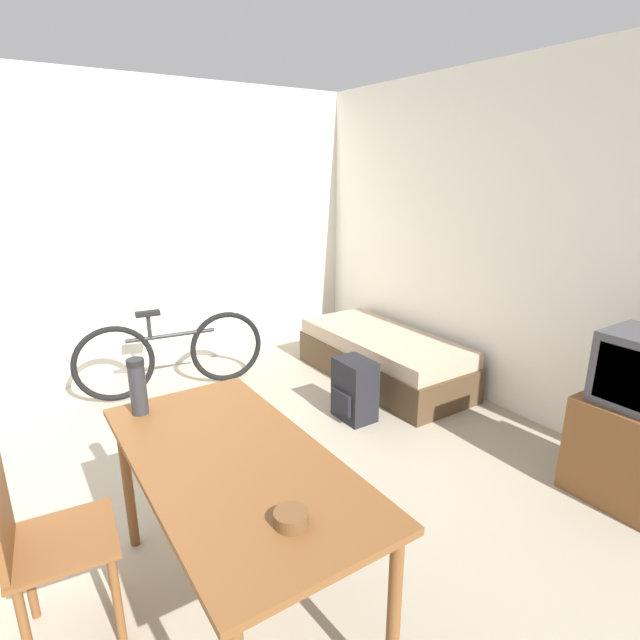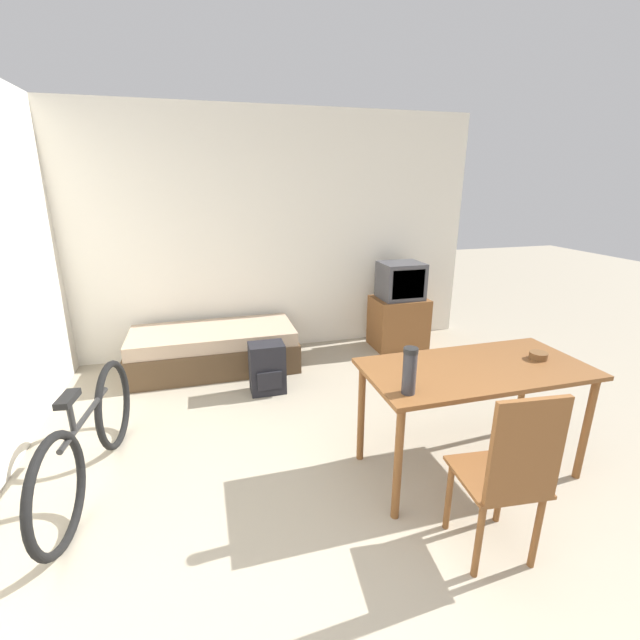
{
  "view_description": "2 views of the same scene",
  "coord_description": "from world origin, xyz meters",
  "px_view_note": "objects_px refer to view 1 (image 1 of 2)",
  "views": [
    {
      "loc": [
        2.72,
        0.43,
        1.91
      ],
      "look_at": [
        -0.02,
        2.23,
        0.91
      ],
      "focal_mm": 28.0,
      "sensor_mm": 36.0,
      "label": 1
    },
    {
      "loc": [
        -0.65,
        -1.08,
        1.94
      ],
      "look_at": [
        0.18,
        1.9,
        0.93
      ],
      "focal_mm": 24.0,
      "sensor_mm": 36.0,
      "label": 2
    }
  ],
  "objects_px": {
    "thermos_flask": "(138,384)",
    "mate_bowl": "(291,518)",
    "daybed": "(383,357)",
    "bicycle": "(172,354)",
    "dining_table": "(233,476)",
    "wooden_chair": "(32,528)",
    "backpack": "(354,390)",
    "tv": "(639,428)"
  },
  "relations": [
    {
      "from": "dining_table",
      "to": "thermos_flask",
      "type": "xyz_separation_m",
      "value": [
        -0.6,
        -0.21,
        0.24
      ]
    },
    {
      "from": "dining_table",
      "to": "backpack",
      "type": "distance_m",
      "value": 1.96
    },
    {
      "from": "daybed",
      "to": "wooden_chair",
      "type": "bearing_deg",
      "value": -65.54
    },
    {
      "from": "tv",
      "to": "backpack",
      "type": "distance_m",
      "value": 1.89
    },
    {
      "from": "wooden_chair",
      "to": "backpack",
      "type": "distance_m",
      "value": 2.43
    },
    {
      "from": "backpack",
      "to": "tv",
      "type": "bearing_deg",
      "value": 23.87
    },
    {
      "from": "dining_table",
      "to": "thermos_flask",
      "type": "bearing_deg",
      "value": -160.62
    },
    {
      "from": "daybed",
      "to": "backpack",
      "type": "xyz_separation_m",
      "value": [
        0.47,
        -0.69,
        0.02
      ]
    },
    {
      "from": "daybed",
      "to": "mate_bowl",
      "type": "bearing_deg",
      "value": -46.3
    },
    {
      "from": "daybed",
      "to": "thermos_flask",
      "type": "relative_size",
      "value": 6.25
    },
    {
      "from": "thermos_flask",
      "to": "bicycle",
      "type": "bearing_deg",
      "value": 159.3
    },
    {
      "from": "daybed",
      "to": "mate_bowl",
      "type": "xyz_separation_m",
      "value": [
        2.11,
        -2.21,
        0.58
      ]
    },
    {
      "from": "bicycle",
      "to": "thermos_flask",
      "type": "xyz_separation_m",
      "value": [
        1.87,
        -0.71,
        0.59
      ]
    },
    {
      "from": "daybed",
      "to": "thermos_flask",
      "type": "distance_m",
      "value": 2.72
    },
    {
      "from": "tv",
      "to": "mate_bowl",
      "type": "relative_size",
      "value": 8.77
    },
    {
      "from": "bicycle",
      "to": "daybed",
      "type": "bearing_deg",
      "value": 63.75
    },
    {
      "from": "wooden_chair",
      "to": "mate_bowl",
      "type": "relative_size",
      "value": 8.61
    },
    {
      "from": "thermos_flask",
      "to": "dining_table",
      "type": "bearing_deg",
      "value": 19.38
    },
    {
      "from": "wooden_chair",
      "to": "mate_bowl",
      "type": "xyz_separation_m",
      "value": [
        0.77,
        0.73,
        0.24
      ]
    },
    {
      "from": "daybed",
      "to": "backpack",
      "type": "height_order",
      "value": "backpack"
    },
    {
      "from": "dining_table",
      "to": "wooden_chair",
      "type": "bearing_deg",
      "value": -111.69
    },
    {
      "from": "tv",
      "to": "mate_bowl",
      "type": "xyz_separation_m",
      "value": [
        -0.07,
        -2.28,
        0.33
      ]
    },
    {
      "from": "dining_table",
      "to": "mate_bowl",
      "type": "distance_m",
      "value": 0.5
    },
    {
      "from": "bicycle",
      "to": "mate_bowl",
      "type": "distance_m",
      "value": 3.03
    },
    {
      "from": "dining_table",
      "to": "mate_bowl",
      "type": "bearing_deg",
      "value": -0.07
    },
    {
      "from": "wooden_chair",
      "to": "backpack",
      "type": "height_order",
      "value": "wooden_chair"
    },
    {
      "from": "wooden_chair",
      "to": "mate_bowl",
      "type": "distance_m",
      "value": 1.09
    },
    {
      "from": "dining_table",
      "to": "bicycle",
      "type": "height_order",
      "value": "dining_table"
    },
    {
      "from": "dining_table",
      "to": "bicycle",
      "type": "bearing_deg",
      "value": 168.65
    },
    {
      "from": "daybed",
      "to": "mate_bowl",
      "type": "distance_m",
      "value": 3.11
    },
    {
      "from": "mate_bowl",
      "to": "backpack",
      "type": "relative_size",
      "value": 0.24
    },
    {
      "from": "dining_table",
      "to": "thermos_flask",
      "type": "relative_size",
      "value": 5.32
    },
    {
      "from": "tv",
      "to": "daybed",
      "type": "bearing_deg",
      "value": -178.05
    },
    {
      "from": "backpack",
      "to": "bicycle",
      "type": "bearing_deg",
      "value": -141.95
    },
    {
      "from": "daybed",
      "to": "thermos_flask",
      "type": "xyz_separation_m",
      "value": [
        1.03,
        -2.42,
        0.71
      ]
    },
    {
      "from": "daybed",
      "to": "bicycle",
      "type": "bearing_deg",
      "value": -116.25
    },
    {
      "from": "thermos_flask",
      "to": "mate_bowl",
      "type": "bearing_deg",
      "value": 11.0
    },
    {
      "from": "dining_table",
      "to": "wooden_chair",
      "type": "xyz_separation_m",
      "value": [
        -0.29,
        -0.73,
        -0.13
      ]
    },
    {
      "from": "thermos_flask",
      "to": "mate_bowl",
      "type": "xyz_separation_m",
      "value": [
        1.08,
        0.21,
        -0.13
      ]
    },
    {
      "from": "tv",
      "to": "thermos_flask",
      "type": "bearing_deg",
      "value": -114.9
    },
    {
      "from": "dining_table",
      "to": "wooden_chair",
      "type": "relative_size",
      "value": 1.45
    },
    {
      "from": "daybed",
      "to": "mate_bowl",
      "type": "relative_size",
      "value": 14.72
    }
  ]
}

